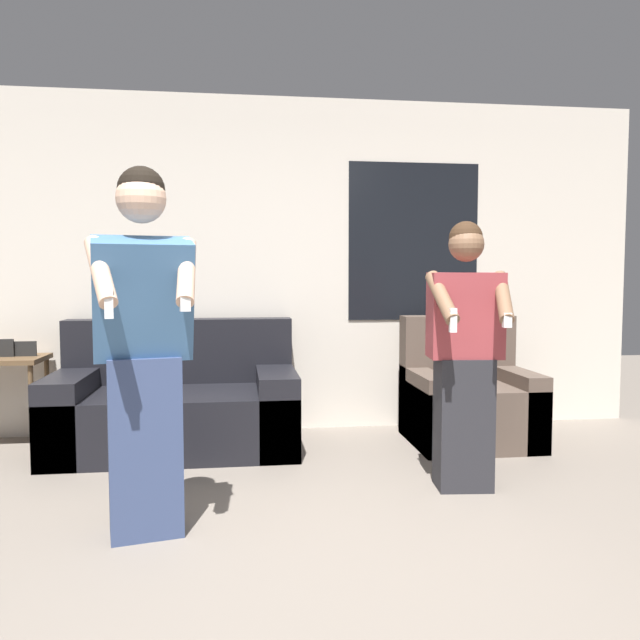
{
  "coord_description": "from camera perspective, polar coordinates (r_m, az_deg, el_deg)",
  "views": [
    {
      "loc": [
        -0.31,
        -2.22,
        1.26
      ],
      "look_at": [
        0.13,
        1.07,
        1.03
      ],
      "focal_mm": 35.0,
      "sensor_mm": 36.0,
      "label": 1
    }
  ],
  "objects": [
    {
      "name": "person_left",
      "position": [
        3.09,
        -15.83,
        -2.79
      ],
      "size": [
        0.52,
        0.58,
        1.77
      ],
      "color": "#384770",
      "rests_on": "ground_plane"
    },
    {
      "name": "couch",
      "position": [
        4.73,
        -12.94,
        -7.7
      ],
      "size": [
        1.73,
        0.95,
        0.93
      ],
      "color": "black",
      "rests_on": "ground_plane"
    },
    {
      "name": "ground_plane",
      "position": [
        2.57,
        0.34,
        -25.32
      ],
      "size": [
        14.0,
        14.0,
        0.0
      ],
      "primitive_type": "plane",
      "color": "slate"
    },
    {
      "name": "armchair",
      "position": [
        4.91,
        13.38,
        -7.21
      ],
      "size": [
        0.9,
        0.8,
        0.95
      ],
      "color": "brown",
      "rests_on": "ground_plane"
    },
    {
      "name": "wall_back",
      "position": [
        5.12,
        -3.85,
        5.03
      ],
      "size": [
        6.1,
        0.07,
        2.7
      ],
      "color": "silver",
      "rests_on": "ground_plane"
    },
    {
      "name": "side_table",
      "position": [
        5.16,
        -26.82,
        -4.08
      ],
      "size": [
        0.55,
        0.46,
        0.82
      ],
      "color": "brown",
      "rests_on": "ground_plane"
    },
    {
      "name": "person_right",
      "position": [
        3.77,
        13.09,
        -3.21
      ],
      "size": [
        0.48,
        0.48,
        1.58
      ],
      "color": "#28282D",
      "rests_on": "ground_plane"
    }
  ]
}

